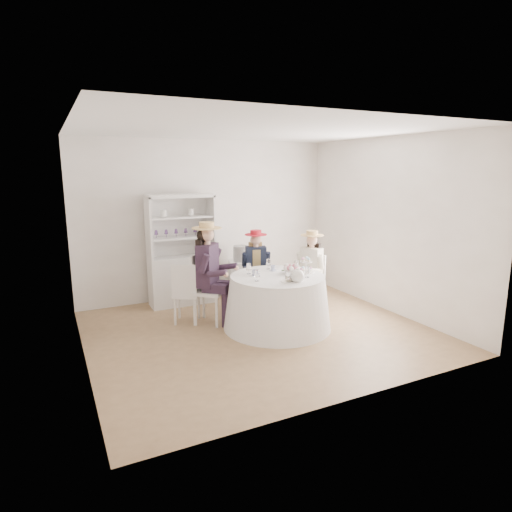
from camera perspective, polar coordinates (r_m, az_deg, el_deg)
name	(u,v)px	position (r m, az deg, el deg)	size (l,w,h in m)	color
ground	(259,331)	(6.03, 0.43, -9.99)	(4.50, 4.50, 0.00)	olive
ceiling	(259,130)	(5.63, 0.47, 16.50)	(4.50, 4.50, 0.00)	white
wall_back	(208,219)	(7.50, -6.45, 4.87)	(4.50, 4.50, 0.00)	silver
wall_front	(357,265)	(4.02, 13.35, -1.20)	(4.50, 4.50, 0.00)	silver
wall_left	(77,249)	(5.09, -22.81, 0.86)	(4.50, 4.50, 0.00)	silver
wall_right	(388,225)	(6.97, 17.25, 3.91)	(4.50, 4.50, 0.00)	silver
tea_table	(277,302)	(6.06, 2.85, -6.12)	(1.52, 1.52, 0.76)	white
hutch	(182,265)	(7.17, -9.84, -1.26)	(1.19, 0.70, 1.82)	silver
side_table	(241,279)	(7.54, -1.99, -3.03)	(0.41, 0.41, 0.63)	silver
hatbox	(241,254)	(7.44, -2.02, 0.33)	(0.27, 0.27, 0.27)	black
guest_left	(209,267)	(6.14, -6.25, -1.49)	(0.63, 0.62, 1.48)	silver
guest_mid	(256,264)	(6.88, 0.00, -1.06)	(0.48, 0.52, 1.26)	silver
guest_right	(311,266)	(6.80, 7.28, -1.27)	(0.53, 0.49, 1.27)	silver
spare_chair	(186,291)	(6.25, -9.36, -4.67)	(0.50, 0.50, 0.90)	silver
teacup_a	(255,273)	(5.95, -0.08, -2.27)	(0.09, 0.09, 0.07)	white
teacup_b	(273,268)	(6.23, 2.28, -1.65)	(0.07, 0.07, 0.07)	white
teacup_c	(288,270)	(6.16, 4.34, -1.81)	(0.09, 0.09, 0.07)	white
flower_bowl	(293,272)	(6.03, 4.89, -2.19)	(0.22, 0.22, 0.06)	white
flower_arrangement	(291,268)	(6.04, 4.66, -1.60)	(0.18, 0.18, 0.07)	#D06880
table_teapot	(297,276)	(5.62, 5.55, -2.67)	(0.26, 0.19, 0.20)	white
sandwich_plate	(291,281)	(5.65, 4.68, -3.28)	(0.26, 0.26, 0.06)	white
cupcake_stand	(306,267)	(6.16, 6.67, -1.46)	(0.23, 0.23, 0.22)	white
stemware_set	(278,270)	(5.94, 2.89, -1.92)	(0.86, 0.89, 0.15)	white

